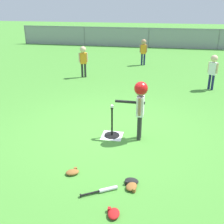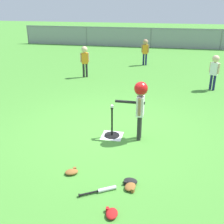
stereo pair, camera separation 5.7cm
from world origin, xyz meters
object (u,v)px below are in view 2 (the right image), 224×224
Objects in this scene: batting_tee at (112,132)px; glove_near_bats at (130,187)px; batter_child at (140,99)px; fielder_near_right at (215,68)px; baseball_on_tee at (112,106)px; fielder_deep_left at (145,49)px; glove_outfield_drop at (72,172)px; fielder_deep_right at (85,57)px; glove_by_plate at (112,213)px; spare_bat_silver at (103,190)px; glove_tossed_aside at (130,181)px.

glove_near_bats is (0.64, -1.68, -0.06)m from batting_tee.
fielder_near_right is at bearing 63.36° from batter_child.
batting_tee is 1.80m from glove_near_bats.
baseball_on_tee is 6.97m from fielder_deep_left.
glove_near_bats is 1.03m from glove_outfield_drop.
fielder_near_right is at bearing -8.93° from fielder_deep_right.
fielder_near_right is (4.44, -0.70, -0.02)m from fielder_deep_right.
fielder_deep_right is 5.03× the size of glove_by_plate.
batting_tee is 0.57× the size of fielder_near_right.
baseball_on_tee is 0.61m from batter_child.
glove_near_bats is (0.64, -1.68, -0.64)m from baseball_on_tee.
fielder_deep_left is 2.12× the size of spare_bat_silver.
glove_outfield_drop is at bearing -118.42° from fielder_near_right.
batting_tee is 2.72× the size of glove_tossed_aside.
fielder_deep_right is 7.24m from glove_by_plate.
batter_child is 1.75m from glove_tossed_aside.
fielder_near_right is (2.48, 3.80, 0.62)m from batting_tee.
fielder_deep_left reaches higher than glove_tossed_aside.
fielder_deep_left is at bearing 91.43° from spare_bat_silver.
batter_child is (0.57, -0.01, 0.78)m from batting_tee.
fielder_deep_right is 4.84× the size of glove_tossed_aside.
fielder_near_right reaches higher than spare_bat_silver.
fielder_deep_right reaches higher than glove_by_plate.
glove_by_plate is 0.96× the size of glove_tossed_aside.
glove_outfield_drop is (-0.38, -1.48, -0.06)m from batting_tee.
batting_tee is at bearing 179.16° from batter_child.
spare_bat_silver is (2.20, -6.33, -0.70)m from fielder_deep_right.
fielder_deep_left is (-0.55, 6.98, -0.16)m from batter_child.
batting_tee reaches higher than glove_by_plate.
batter_child is at bearing 92.26° from glove_near_bats.
spare_bat_silver is (0.24, -1.83, -0.07)m from batting_tee.
baseball_on_tee is 2.43m from glove_by_plate.
glove_near_bats is at bearing -69.22° from baseball_on_tee.
spare_bat_silver is 0.52m from glove_by_plate.
glove_by_plate is at bearing -100.96° from glove_tossed_aside.
glove_near_bats is at bearing -108.61° from fielder_near_right.
baseball_on_tee reaches higher than glove_near_bats.
baseball_on_tee is at bearing 101.62° from glove_by_plate.
glove_outfield_drop is at bearing 136.48° from glove_by_plate.
glove_by_plate is 0.77m from glove_tossed_aside.
fielder_deep_right reaches higher than glove_tossed_aside.
fielder_deep_left is 8.56m from glove_tossed_aside.
fielder_deep_left is 1.00× the size of fielder_near_right.
batter_child is 2.04m from spare_bat_silver.
glove_outfield_drop is (-0.85, 0.81, 0.00)m from glove_by_plate.
batting_tee is 2.52× the size of glove_near_bats.
glove_tossed_aside is (2.57, -6.04, -0.70)m from fielder_deep_right.
glove_near_bats is (0.39, 0.15, 0.01)m from spare_bat_silver.
spare_bat_silver is 0.42m from glove_near_bats.
glove_by_plate and glove_near_bats have the same top height.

